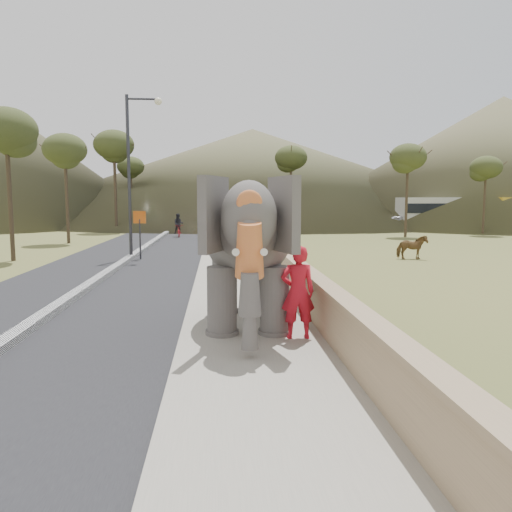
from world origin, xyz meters
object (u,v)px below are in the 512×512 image
at_px(lamppost, 135,160).
at_px(elephant_and_man, 248,254).
at_px(motorcyclist, 179,228).
at_px(cow, 412,247).

xyz_separation_m(lamppost, elephant_and_man, (4.71, -13.81, -3.11)).
bearing_deg(motorcyclist, elephant_and_man, -82.42).
relative_size(cow, elephant_and_man, 0.31).
distance_m(cow, motorcyclist, 19.80).
distance_m(cow, elephant_and_man, 15.49).
relative_size(lamppost, motorcyclist, 4.20).
distance_m(elephant_and_man, motorcyclist, 28.12).
relative_size(elephant_and_man, motorcyclist, 2.40).
bearing_deg(elephant_and_man, cow, 54.73).
bearing_deg(elephant_and_man, lamppost, 108.82).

